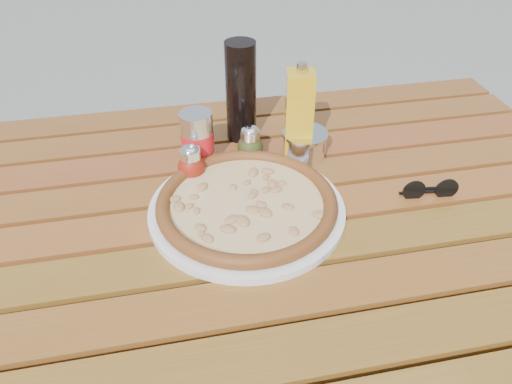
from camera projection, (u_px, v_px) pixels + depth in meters
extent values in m
cube|color=#341F0B|center=(1.00, 264.00, 1.37)|extent=(0.06, 0.06, 0.70)
cube|color=#3B210D|center=(431.00, 206.00, 1.57)|extent=(0.06, 0.06, 0.70)
cube|color=#34180B|center=(258.00, 231.00, 0.95)|extent=(1.36, 0.86, 0.04)
cube|color=#57330F|center=(302.00, 356.00, 0.70)|extent=(1.40, 0.09, 0.03)
cube|color=#582F0F|center=(285.00, 300.00, 0.78)|extent=(1.40, 0.09, 0.03)
cube|color=#55330F|center=(270.00, 255.00, 0.85)|extent=(1.40, 0.09, 0.03)
cube|color=#5F2D10|center=(258.00, 217.00, 0.93)|extent=(1.40, 0.09, 0.03)
cube|color=#572C0F|center=(248.00, 186.00, 1.01)|extent=(1.40, 0.09, 0.03)
cube|color=#5B2810|center=(239.00, 159.00, 1.09)|extent=(1.40, 0.09, 0.03)
cube|color=#53290E|center=(232.00, 135.00, 1.17)|extent=(1.40, 0.09, 0.03)
cube|color=#4F270E|center=(225.00, 115.00, 1.25)|extent=(1.40, 0.09, 0.03)
cylinder|color=white|center=(247.00, 210.00, 0.92)|extent=(0.43, 0.43, 0.01)
cylinder|color=#F8E6B1|center=(247.00, 205.00, 0.91)|extent=(0.31, 0.31, 0.01)
torus|color=black|center=(247.00, 202.00, 0.91)|extent=(0.33, 0.33, 0.03)
ellipsoid|color=#A42412|center=(191.00, 168.00, 0.98)|extent=(0.07, 0.07, 0.06)
cylinder|color=white|center=(190.00, 154.00, 0.96)|extent=(0.05, 0.05, 0.02)
ellipsoid|color=silver|center=(190.00, 150.00, 0.96)|extent=(0.05, 0.05, 0.02)
ellipsoid|color=#3D451B|center=(250.00, 148.00, 1.04)|extent=(0.07, 0.07, 0.06)
cylinder|color=silver|center=(250.00, 134.00, 1.02)|extent=(0.05, 0.05, 0.02)
ellipsoid|color=white|center=(250.00, 130.00, 1.02)|extent=(0.04, 0.04, 0.02)
cylinder|color=black|center=(241.00, 92.00, 1.07)|extent=(0.08, 0.08, 0.22)
cylinder|color=silver|center=(197.00, 139.00, 1.01)|extent=(0.08, 0.08, 0.12)
cylinder|color=red|center=(198.00, 141.00, 1.01)|extent=(0.08, 0.08, 0.04)
cube|color=gold|center=(299.00, 116.00, 1.02)|extent=(0.06, 0.06, 0.19)
cylinder|color=silver|center=(302.00, 68.00, 0.95)|extent=(0.02, 0.02, 0.02)
cylinder|color=white|center=(304.00, 146.00, 1.05)|extent=(0.11, 0.11, 0.05)
cylinder|color=silver|center=(305.00, 134.00, 1.04)|extent=(0.12, 0.12, 0.01)
sphere|color=white|center=(305.00, 130.00, 1.03)|extent=(0.02, 0.02, 0.01)
cylinder|color=black|center=(414.00, 191.00, 0.94)|extent=(0.04, 0.01, 0.04)
cylinder|color=black|center=(447.00, 189.00, 0.95)|extent=(0.04, 0.01, 0.04)
cube|color=black|center=(431.00, 188.00, 0.94)|extent=(0.02, 0.01, 0.00)
cube|color=black|center=(422.00, 192.00, 0.96)|extent=(0.09, 0.02, 0.00)
cube|color=black|center=(431.00, 190.00, 0.97)|extent=(0.09, 0.02, 0.00)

